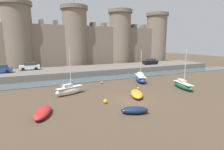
{
  "coord_description": "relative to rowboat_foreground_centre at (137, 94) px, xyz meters",
  "views": [
    {
      "loc": [
        -11.26,
        -18.22,
        7.18
      ],
      "look_at": [
        -0.85,
        4.72,
        2.5
      ],
      "focal_mm": 28.0,
      "sensor_mm": 36.0,
      "label": 1
    }
  ],
  "objects": [
    {
      "name": "quay_road",
      "position": [
        -1.14,
        20.26,
        0.27
      ],
      "size": [
        68.45,
        10.0,
        1.33
      ],
      "primitive_type": "cube",
      "color": "#666059",
      "rests_on": "ground"
    },
    {
      "name": "mooring_buoy_off_centre",
      "position": [
        -4.9,
        -0.78,
        -0.14
      ],
      "size": [
        0.51,
        0.51,
        0.51
      ],
      "primitive_type": "sphere",
      "color": "orange",
      "rests_on": "ground"
    },
    {
      "name": "castle",
      "position": [
        -1.15,
        30.56,
        7.35
      ],
      "size": [
        63.88,
        7.43,
        20.0
      ],
      "color": "#7A6B5B",
      "rests_on": "ground"
    },
    {
      "name": "sailboat_midflat_right",
      "position": [
        5.49,
        7.45,
        0.29
      ],
      "size": [
        3.39,
        5.32,
        5.8
      ],
      "color": "#234793",
      "rests_on": "ground"
    },
    {
      "name": "rowboat_midflat_left",
      "position": [
        -11.93,
        -1.55,
        0.01
      ],
      "size": [
        2.53,
        3.9,
        0.77
      ],
      "color": "red",
      "rests_on": "ground"
    },
    {
      "name": "car_quay_east",
      "position": [
        16.8,
        19.65,
        1.72
      ],
      "size": [
        4.11,
        1.89,
        1.62
      ],
      "color": "black",
      "rests_on": "quay_road"
    },
    {
      "name": "rowboat_foreground_centre",
      "position": [
        0.0,
        0.0,
        0.0
      ],
      "size": [
        3.09,
        4.22,
        0.75
      ],
      "color": "orange",
      "rests_on": "ground"
    },
    {
      "name": "rowboat_near_channel_left",
      "position": [
        -3.33,
        -4.87,
        0.0
      ],
      "size": [
        3.02,
        2.06,
        0.76
      ],
      "color": "#141E3D",
      "rests_on": "ground"
    },
    {
      "name": "car_quay_centre_east",
      "position": [
        -18.35,
        20.27,
        1.72
      ],
      "size": [
        4.11,
        1.89,
        1.62
      ],
      "color": "#263F99",
      "rests_on": "quay_road"
    },
    {
      "name": "car_quay_centre_west",
      "position": [
        -13.17,
        22.43,
        1.72
      ],
      "size": [
        4.11,
        1.89,
        1.62
      ],
      "color": "silver",
      "rests_on": "quay_road"
    },
    {
      "name": "sailboat_foreground_right",
      "position": [
        -8.06,
        4.65,
        0.27
      ],
      "size": [
        4.39,
        2.35,
        6.66
      ],
      "color": "silver",
      "rests_on": "ground"
    },
    {
      "name": "water_channel",
      "position": [
        -1.14,
        13.01,
        -0.34
      ],
      "size": [
        80.0,
        4.5,
        0.1
      ],
      "primitive_type": "cube",
      "color": "#47565B",
      "rests_on": "ground"
    },
    {
      "name": "mooring_buoy_near_shore",
      "position": [
        -1.6,
        8.92,
        -0.17
      ],
      "size": [
        0.45,
        0.45,
        0.45
      ],
      "primitive_type": "sphere",
      "color": "orange",
      "rests_on": "ground"
    },
    {
      "name": "mooring_buoy_mid_mud",
      "position": [
        2.23,
        3.04,
        -0.21
      ],
      "size": [
        0.36,
        0.36,
        0.36
      ],
      "primitive_type": "sphere",
      "color": "orange",
      "rests_on": "ground"
    },
    {
      "name": "sailboat_near_channel_right",
      "position": [
        8.78,
        0.41,
        0.21
      ],
      "size": [
        2.16,
        4.83,
        6.27
      ],
      "color": "#1E6B47",
      "rests_on": "ground"
    },
    {
      "name": "ground_plane",
      "position": [
        -1.14,
        -1.06,
        -0.39
      ],
      "size": [
        160.0,
        160.0,
        0.0
      ],
      "primitive_type": "plane",
      "color": "#4C3D2D"
    }
  ]
}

